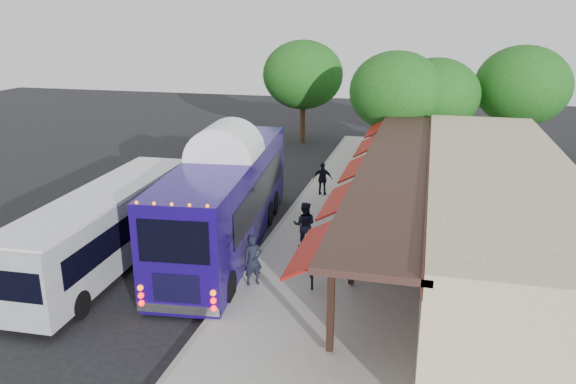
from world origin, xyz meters
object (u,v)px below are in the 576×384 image
Objects in this scene: ped_c at (323,179)px; ped_d at (372,173)px; city_bus at (106,225)px; coach_bus at (227,194)px; ped_a at (253,260)px; sign_board at (312,267)px; ped_b at (305,225)px.

ped_d reaches higher than ped_c.
coach_bus is at bearing 37.07° from city_bus.
coach_bus reaches higher than ped_a.
sign_board is (-0.71, -11.34, -0.14)m from ped_d.
coach_bus reaches higher than ped_d.
city_bus is 6.09× the size of ped_a.
coach_bus reaches higher than ped_c.
ped_b is (3.05, 0.12, -1.02)m from coach_bus.
ped_d is (2.67, 11.40, 0.09)m from ped_a.
ped_d is (8.26, 10.95, -0.44)m from city_bus.
ped_d reaches higher than ped_a.
ped_d reaches higher than ped_b.
coach_bus is 9.43m from ped_d.
ped_b is at bearing 89.33° from ped_c.
ped_c reaches higher than sign_board.
ped_b is at bearing 40.08° from ped_a.
ped_a is 1.45× the size of sign_board.
ped_a reaches higher than ped_c.
ped_b reaches higher than sign_board.
coach_bus is at bearing 83.63° from ped_d.
ped_d is at bearing 42.42° from ped_a.
ped_c is at bearing -90.88° from ped_b.
ped_a is at bearing -6.93° from city_bus.
ped_a is 1.04× the size of ped_c.
ped_c is (0.39, 10.14, -0.03)m from ped_a.
city_bus is 6.35× the size of ped_c.
sign_board is at bearing 110.55° from ped_d.
ped_b is at bearing 101.98° from ped_d.
ped_c is 2.61m from ped_d.
ped_c is at bearing 53.41° from ped_a.
ped_b reaches higher than ped_a.
coach_bus is 10.42× the size of sign_board.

